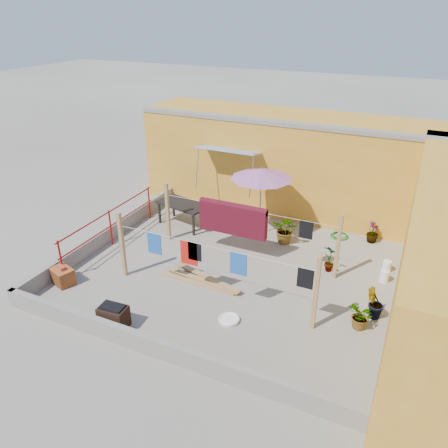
{
  "coord_description": "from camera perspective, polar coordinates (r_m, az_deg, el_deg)",
  "views": [
    {
      "loc": [
        3.94,
        -9.09,
        6.31
      ],
      "look_at": [
        -0.43,
        0.3,
        1.16
      ],
      "focal_mm": 35.0,
      "sensor_mm": 36.0,
      "label": 1
    }
  ],
  "objects": [
    {
      "name": "plant_right_a",
      "position": [
        11.85,
        13.7,
        -4.37
      ],
      "size": [
        0.49,
        0.43,
        0.79
      ],
      "primitive_type": "imported",
      "rotation": [
        0.0,
        0.0,
        2.71
      ],
      "color": "#175019",
      "rests_on": "ground"
    },
    {
      "name": "plant_right_b",
      "position": [
        10.45,
        19.06,
        -9.79
      ],
      "size": [
        0.55,
        0.53,
        0.77
      ],
      "primitive_type": "imported",
      "rotation": [
        0.0,
        0.0,
        3.79
      ],
      "color": "#175019",
      "rests_on": "ground"
    },
    {
      "name": "ground",
      "position": [
        11.75,
        1.3,
        -6.07
      ],
      "size": [
        80.0,
        80.0,
        0.0
      ],
      "primitive_type": "plane",
      "color": "#9E998E",
      "rests_on": "ground"
    },
    {
      "name": "plant_back_b",
      "position": [
        13.7,
        18.85,
        -1.04
      ],
      "size": [
        0.45,
        0.45,
        0.63
      ],
      "primitive_type": "imported",
      "rotation": [
        0.0,
        0.0,
        1.24
      ],
      "color": "#175019",
      "rests_on": "ground"
    },
    {
      "name": "red_railing",
      "position": [
        13.08,
        -14.66,
        0.21
      ],
      "size": [
        0.05,
        4.2,
        1.1
      ],
      "color": "#A61011",
      "rests_on": "ground"
    },
    {
      "name": "parapet_front",
      "position": [
        9.11,
        -8.18,
        -15.86
      ],
      "size": [
        8.3,
        0.16,
        0.44
      ],
      "primitive_type": "cube",
      "color": "gray",
      "rests_on": "ground"
    },
    {
      "name": "wall_back",
      "position": [
        14.96,
        10.49,
        7.68
      ],
      "size": [
        11.0,
        3.27,
        3.21
      ],
      "color": "gold",
      "rests_on": "ground"
    },
    {
      "name": "parapet_left",
      "position": [
        13.57,
        -14.66,
        -1.17
      ],
      "size": [
        0.16,
        7.3,
        0.44
      ],
      "primitive_type": "cube",
      "color": "gray",
      "rests_on": "ground"
    },
    {
      "name": "brazier",
      "position": [
        10.02,
        -14.22,
        -11.63
      ],
      "size": [
        0.64,
        0.45,
        0.55
      ],
      "color": "black",
      "rests_on": "ground"
    },
    {
      "name": "water_jug_b",
      "position": [
        11.95,
        20.22,
        -6.41
      ],
      "size": [
        0.23,
        0.23,
        0.36
      ],
      "color": "white",
      "rests_on": "ground"
    },
    {
      "name": "outdoor_table",
      "position": [
        13.87,
        -5.44,
        2.44
      ],
      "size": [
        1.78,
        1.15,
        0.77
      ],
      "color": "black",
      "rests_on": "ground"
    },
    {
      "name": "clothesline_rig",
      "position": [
        11.78,
        1.05,
        -0.04
      ],
      "size": [
        5.09,
        2.35,
        1.8
      ],
      "color": "tan",
      "rests_on": "ground"
    },
    {
      "name": "patio_umbrella",
      "position": [
        12.81,
        4.91,
        6.51
      ],
      "size": [
        2.38,
        2.38,
        2.19
      ],
      "color": "gray",
      "rests_on": "ground"
    },
    {
      "name": "white_basin",
      "position": [
        10.01,
        0.67,
        -12.36
      ],
      "size": [
        0.47,
        0.47,
        0.08
      ],
      "color": "white",
      "rests_on": "ground"
    },
    {
      "name": "plant_right_c",
      "position": [
        10.09,
        17.47,
        -11.5
      ],
      "size": [
        0.71,
        0.73,
        0.63
      ],
      "primitive_type": "imported",
      "rotation": [
        0.0,
        0.0,
        5.26
      ],
      "color": "#175019",
      "rests_on": "ground"
    },
    {
      "name": "plant_back_a",
      "position": [
        13.01,
        8.11,
        -0.74
      ],
      "size": [
        0.8,
        0.71,
        0.85
      ],
      "primitive_type": "imported",
      "rotation": [
        0.0,
        0.0,
        -0.06
      ],
      "color": "#175019",
      "rests_on": "ground"
    },
    {
      "name": "green_hose",
      "position": [
        13.84,
        14.85,
        -1.48
      ],
      "size": [
        0.55,
        0.55,
        0.08
      ],
      "color": "#186817",
      "rests_on": "ground"
    },
    {
      "name": "lumber_pile",
      "position": [
        11.25,
        -2.87,
        -7.32
      ],
      "size": [
        2.27,
        0.68,
        0.14
      ],
      "color": "tan",
      "rests_on": "ground"
    },
    {
      "name": "brick_stack",
      "position": [
        11.85,
        -20.35,
        -6.36
      ],
      "size": [
        0.68,
        0.58,
        0.51
      ],
      "color": "#AC5927",
      "rests_on": "ground"
    },
    {
      "name": "water_jug_a",
      "position": [
        12.41,
        20.51,
        -5.18
      ],
      "size": [
        0.23,
        0.23,
        0.35
      ],
      "color": "white",
      "rests_on": "ground"
    }
  ]
}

